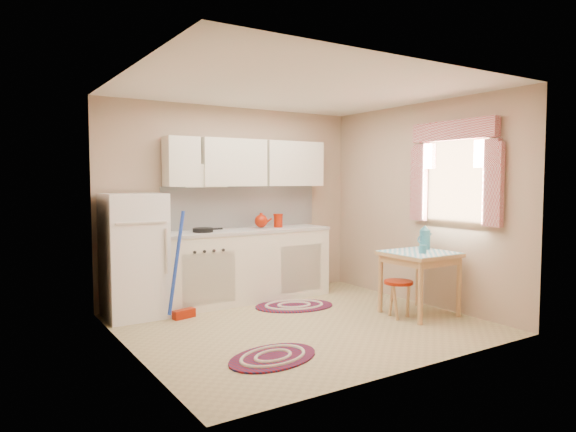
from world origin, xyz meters
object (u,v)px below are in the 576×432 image
object	(u,v)px
table	(419,283)
stool	(398,299)
fridge	(134,256)
base_cabinets	(245,266)

from	to	relation	value
table	stool	xyz separation A→B (m)	(-0.30, 0.02, -0.15)
table	fridge	bearing A→B (deg)	149.40
base_cabinets	stool	world-z (taller)	base_cabinets
fridge	stool	bearing A→B (deg)	-33.22
base_cabinets	table	size ratio (longest dim) A/B	3.12
table	base_cabinets	bearing A→B (deg)	128.67
fridge	base_cabinets	distance (m)	1.46
fridge	table	xyz separation A→B (m)	(2.79, -1.65, -0.34)
fridge	stool	world-z (taller)	fridge
stool	table	bearing A→B (deg)	-4.14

